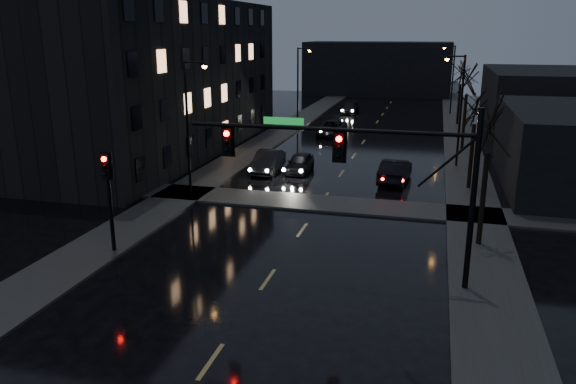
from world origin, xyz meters
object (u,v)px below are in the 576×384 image
Objects in this scene: oncoming_car_d at (350,108)px; lead_car at (395,171)px; oncoming_car_b at (268,162)px; oncoming_car_c at (332,128)px; oncoming_car_a at (300,163)px.

lead_car is (7.68, -31.15, 0.10)m from oncoming_car_d.
oncoming_car_c is (1.73, 15.48, -0.04)m from oncoming_car_b.
oncoming_car_a is at bearing 12.08° from oncoming_car_b.
lead_car is at bearing -4.41° from oncoming_car_b.
oncoming_car_b is 30.67m from oncoming_car_d.
oncoming_car_b reaches higher than oncoming_car_a.
oncoming_car_d is 32.08m from lead_car.
oncoming_car_d is (-0.53, 15.17, -0.04)m from oncoming_car_c.
oncoming_car_c reaches higher than oncoming_car_a.
oncoming_car_c is at bearing -61.01° from lead_car.
oncoming_car_b is at bearing 1.66° from lead_car.
oncoming_car_b is 0.97× the size of lead_car.
oncoming_car_d is at bearing -71.27° from lead_car.
lead_car is (6.68, -1.02, 0.10)m from oncoming_car_a.
oncoming_car_c is at bearing 90.26° from oncoming_car_a.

